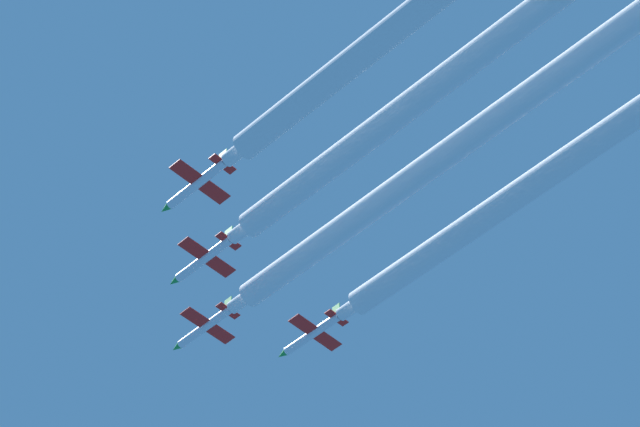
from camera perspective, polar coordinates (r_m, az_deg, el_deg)
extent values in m
cylinder|color=silver|center=(221.72, -4.28, -4.22)|extent=(1.22, 10.54, 1.22)
cone|color=#198C33|center=(225.25, -5.34, -4.97)|extent=(1.16, 1.78, 1.16)
ellipsoid|color=#0C263F|center=(223.39, -4.68, -4.41)|extent=(0.67, 2.44, 0.55)
cube|color=red|center=(221.36, -4.19, -4.17)|extent=(8.88, 2.11, 0.13)
cube|color=red|center=(219.06, -3.44, -3.62)|extent=(3.77, 1.22, 0.13)
cube|color=#198C33|center=(220.19, -3.44, -3.34)|extent=(0.11, 1.44, 1.89)
cylinder|color=black|center=(218.64, -3.30, -3.53)|extent=(0.92, 0.67, 0.92)
cylinder|color=silver|center=(209.52, -4.32, -1.69)|extent=(1.22, 10.54, 1.22)
cone|color=#198C33|center=(212.92, -5.43, -2.52)|extent=(1.16, 1.78, 1.16)
ellipsoid|color=#0C263F|center=(211.15, -4.73, -1.91)|extent=(0.67, 2.44, 0.55)
cube|color=red|center=(209.17, -4.22, -1.64)|extent=(8.88, 2.11, 0.13)
cube|color=red|center=(206.96, -3.42, -1.02)|extent=(3.77, 1.22, 0.13)
cube|color=#198C33|center=(208.14, -3.42, -0.74)|extent=(0.11, 1.44, 1.89)
cylinder|color=black|center=(206.56, -3.28, -0.92)|extent=(0.92, 0.67, 0.92)
cylinder|color=silver|center=(220.20, -0.28, -4.49)|extent=(1.22, 10.54, 1.22)
cone|color=#198C33|center=(223.45, -1.40, -5.25)|extent=(1.16, 1.78, 1.16)
ellipsoid|color=#0C263F|center=(221.77, -0.70, -4.68)|extent=(0.67, 2.44, 0.55)
cube|color=red|center=(219.87, -0.18, -4.44)|extent=(8.88, 2.11, 0.13)
cube|color=red|center=(217.77, 0.62, -3.89)|extent=(3.77, 1.22, 0.13)
cube|color=#198C33|center=(218.89, 0.60, -3.61)|extent=(0.11, 1.44, 1.89)
cylinder|color=black|center=(217.38, 0.76, -3.79)|extent=(0.92, 0.67, 0.92)
cylinder|color=silver|center=(198.62, -4.58, 1.11)|extent=(1.22, 10.54, 1.22)
cone|color=#198C33|center=(201.90, -5.75, 0.18)|extent=(1.16, 1.78, 1.16)
ellipsoid|color=#0C263F|center=(200.23, -5.01, 0.86)|extent=(0.67, 2.44, 0.55)
cube|color=red|center=(198.28, -4.48, 1.17)|extent=(8.88, 2.11, 0.13)
cube|color=red|center=(196.18, -3.64, 1.85)|extent=(3.77, 1.22, 0.13)
cube|color=#198C33|center=(197.40, -3.64, 2.13)|extent=(0.11, 1.44, 1.89)
cylinder|color=black|center=(195.80, -3.49, 1.97)|extent=(0.92, 0.67, 0.92)
cylinder|color=white|center=(200.14, 4.29, 1.91)|extent=(1.90, 77.46, 1.90)
cylinder|color=white|center=(196.57, 6.31, 3.35)|extent=(3.61, 89.08, 3.61)
cylinder|color=white|center=(190.42, 4.05, 4.55)|extent=(1.90, 70.94, 1.90)
cylinder|color=white|center=(187.34, 6.00, 5.98)|extent=(3.61, 81.58, 3.61)
cylinder|color=white|center=(201.61, 8.26, 1.33)|extent=(1.90, 73.34, 1.90)
cylinder|color=white|center=(198.65, 10.22, 2.66)|extent=(3.61, 84.34, 3.61)
cylinder|color=white|center=(181.17, 3.96, 7.76)|extent=(1.90, 68.32, 1.90)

